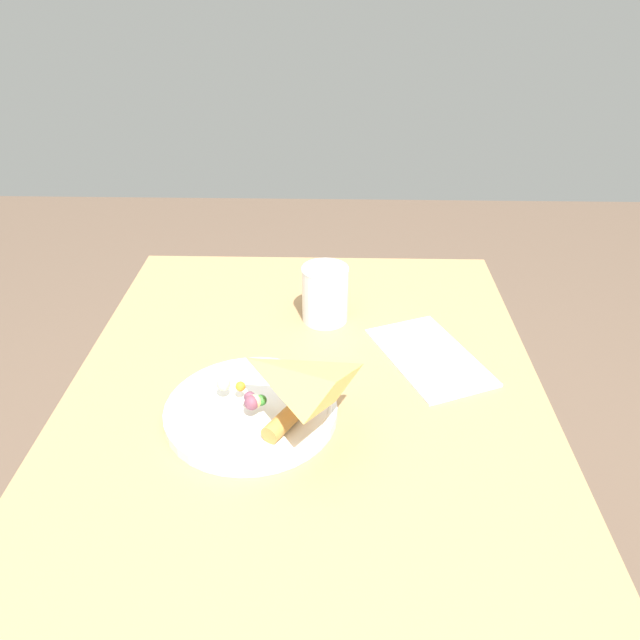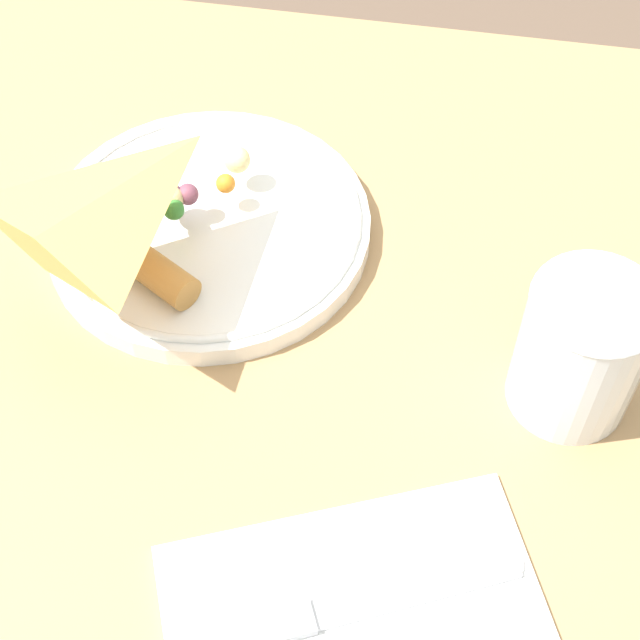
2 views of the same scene
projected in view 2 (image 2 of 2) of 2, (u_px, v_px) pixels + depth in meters
The scene contains 5 objects.
dining_table at pixel (124, 395), 0.77m from camera, with size 1.12×0.68×0.77m.
plate_pizza at pixel (207, 222), 0.70m from camera, with size 0.23×0.23×0.05m.
milk_glass at pixel (580, 352), 0.59m from camera, with size 0.08×0.08×0.10m.
napkin_folded at pixel (354, 608), 0.54m from camera, with size 0.24×0.19×0.00m.
butter_knife at pixel (337, 610), 0.53m from camera, with size 0.18×0.10×0.01m.
Camera 2 is at (0.22, -0.39, 1.29)m, focal length 55.00 mm.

